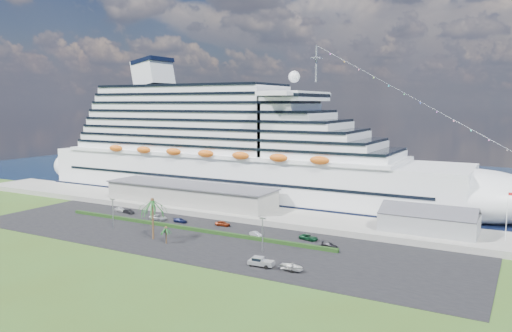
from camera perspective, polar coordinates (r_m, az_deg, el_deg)
The scene contains 23 objects.
ground at distance 123.99m, azimuth -9.32°, elevation -9.34°, with size 420.00×420.00×0.00m, color #3A511B.
asphalt_lot at distance 132.42m, azimuth -6.34°, elevation -8.18°, with size 140.00×38.00×0.12m, color black.
wharf at distance 156.02m, azimuth -0.14°, elevation -5.45°, with size 240.00×20.00×1.80m, color gray.
water at distance 237.52m, azimuth 10.51°, elevation -1.41°, with size 420.00×160.00×0.02m, color black.
cruise_ship at distance 184.73m, azimuth -2.35°, elevation 1.49°, with size 191.00×38.00×54.00m.
terminal_building at distance 168.57m, azimuth -7.59°, elevation -3.14°, with size 61.00×15.00×6.30m.
port_shed at distance 138.18m, azimuth 19.14°, elevation -6.04°, with size 24.00×12.31×7.37m.
flagpole at distance 135.61m, azimuth 26.76°, elevation -4.99°, with size 1.08×0.16×12.00m.
hedge at distance 140.76m, azimuth -7.83°, elevation -7.06°, with size 88.00×1.10×0.90m, color black.
lamp_post_left at distance 146.70m, azimuth -16.05°, elevation -4.78°, with size 1.60×0.35×8.27m.
lamp_post_right at distance 118.35m, azimuth 0.75°, elevation -7.36°, with size 1.60×0.35×8.27m.
palm_tall at distance 130.98m, azimuth -11.76°, elevation -4.35°, with size 8.82×8.82×11.13m.
palm_short at distance 127.63m, azimuth -10.25°, elevation -7.17°, with size 3.53×3.53×4.56m.
parked_car_0 at distance 168.15m, azimuth -15.26°, elevation -4.80°, with size 1.75×4.35×1.48m, color silver.
parked_car_1 at distance 164.44m, azimuth -14.35°, elevation -5.06°, with size 1.46×4.18×1.38m, color black.
parked_car_2 at distance 153.59m, azimuth -11.13°, elevation -5.79°, with size 2.63×5.70×1.58m, color #989DA0.
parked_car_3 at distance 149.44m, azimuth -8.64°, elevation -6.16°, with size 1.76×4.33×1.26m, color #10173A.
parked_car_4 at distance 143.91m, azimuth -3.83°, elevation -6.56°, with size 1.79×4.45×1.52m, color maroon.
parked_car_5 at distance 132.92m, azimuth -0.05°, elevation -7.77°, with size 1.31×3.76×1.24m, color #B2B3B9.
parked_car_6 at distance 130.11m, azimuth 6.04°, elevation -8.11°, with size 2.35×5.10×1.42m, color #0E3A20.
parked_car_7 at distance 124.43m, azimuth 8.40°, elevation -8.91°, with size 1.72×4.23×1.23m, color black.
pickup_truck at distance 109.16m, azimuth 0.54°, elevation -10.87°, with size 5.94×2.61×2.04m.
boat_trailer at distance 106.46m, azimuth 4.10°, elevation -11.37°, with size 5.74×3.65×1.66m.
Camera 1 is at (74.28, -92.86, 35.12)m, focal length 35.00 mm.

